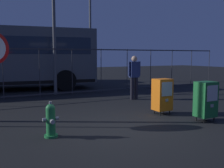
# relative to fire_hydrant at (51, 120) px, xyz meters

# --- Properties ---
(ground_plane) EXTENTS (60.00, 60.00, 0.00)m
(ground_plane) POSITION_rel_fire_hydrant_xyz_m (1.70, -0.12, -0.35)
(ground_plane) COLOR black
(fire_hydrant) EXTENTS (0.33, 0.32, 0.75)m
(fire_hydrant) POSITION_rel_fire_hydrant_xyz_m (0.00, 0.00, 0.00)
(fire_hydrant) COLOR #1E7238
(fire_hydrant) RESTS_ON ground_plane
(newspaper_box_primary) EXTENTS (0.48, 0.42, 1.02)m
(newspaper_box_primary) POSITION_rel_fire_hydrant_xyz_m (3.39, 0.63, 0.22)
(newspaper_box_primary) COLOR black
(newspaper_box_primary) RESTS_ON ground_plane
(newspaper_box_secondary) EXTENTS (0.48, 0.42, 1.02)m
(newspaper_box_secondary) POSITION_rel_fire_hydrant_xyz_m (3.85, -0.54, 0.22)
(newspaper_box_secondary) COLOR black
(newspaper_box_secondary) RESTS_ON ground_plane
(pedestrian) EXTENTS (0.55, 0.22, 1.67)m
(pedestrian) POSITION_rel_fire_hydrant_xyz_m (4.07, 3.17, 0.60)
(pedestrian) COLOR black
(pedestrian) RESTS_ON ground_plane
(fence_barrier) EXTENTS (18.03, 0.04, 2.00)m
(fence_barrier) POSITION_rel_fire_hydrant_xyz_m (1.70, 5.49, 0.67)
(fence_barrier) COLOR #2D2D33
(fence_barrier) RESTS_ON ground_plane
(street_light_near_left) EXTENTS (0.32, 0.32, 6.66)m
(street_light_near_left) POSITION_rel_fire_hydrant_xyz_m (1.77, 5.93, 3.53)
(street_light_near_left) COLOR #4C4F54
(street_light_near_left) RESTS_ON ground_plane
(street_light_near_right) EXTENTS (0.32, 0.32, 8.42)m
(street_light_near_right) POSITION_rel_fire_hydrant_xyz_m (5.36, 10.38, 4.44)
(street_light_near_right) COLOR #4C4F54
(street_light_near_right) RESTS_ON ground_plane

